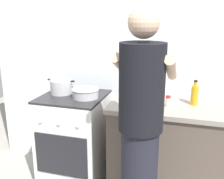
# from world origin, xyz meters

# --- Properties ---
(back_wall) EXTENTS (3.20, 0.10, 2.50)m
(back_wall) POSITION_xyz_m (0.20, 0.50, 1.25)
(back_wall) COLOR silver
(back_wall) RESTS_ON ground
(countertop) EXTENTS (1.00, 0.60, 0.90)m
(countertop) POSITION_xyz_m (0.55, 0.15, 0.45)
(countertop) COLOR brown
(countertop) RESTS_ON ground
(stove_range) EXTENTS (0.60, 0.62, 0.90)m
(stove_range) POSITION_xyz_m (-0.35, 0.15, 0.45)
(stove_range) COLOR white
(stove_range) RESTS_ON ground
(pot) EXTENTS (0.28, 0.22, 0.14)m
(pot) POSITION_xyz_m (-0.49, 0.19, 0.97)
(pot) COLOR #B2B2B7
(pot) RESTS_ON stove_range
(mixing_bowl) EXTENTS (0.26, 0.26, 0.09)m
(mixing_bowl) POSITION_xyz_m (-0.21, 0.12, 0.95)
(mixing_bowl) COLOR #B7B7BC
(mixing_bowl) RESTS_ON stove_range
(utensil_crock) EXTENTS (0.10, 0.10, 0.33)m
(utensil_crock) POSITION_xyz_m (0.31, 0.30, 0.99)
(utensil_crock) COLOR silver
(utensil_crock) RESTS_ON countertop
(spice_bottle) EXTENTS (0.04, 0.04, 0.10)m
(spice_bottle) POSITION_xyz_m (0.55, 0.08, 0.95)
(spice_bottle) COLOR silver
(spice_bottle) RESTS_ON countertop
(oil_bottle) EXTENTS (0.06, 0.06, 0.22)m
(oil_bottle) POSITION_xyz_m (0.76, 0.20, 0.99)
(oil_bottle) COLOR gold
(oil_bottle) RESTS_ON countertop
(person) EXTENTS (0.41, 0.50, 1.70)m
(person) POSITION_xyz_m (0.41, -0.43, 0.86)
(person) COLOR black
(person) RESTS_ON ground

